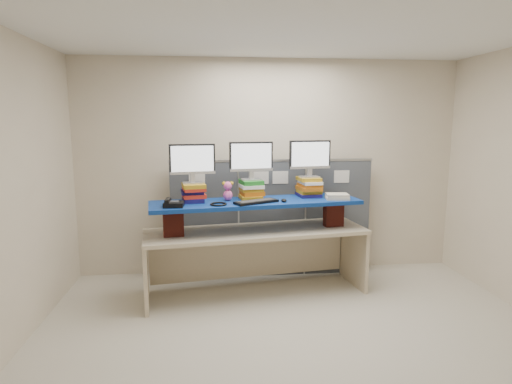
{
  "coord_description": "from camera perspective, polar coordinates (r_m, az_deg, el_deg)",
  "views": [
    {
      "loc": [
        -0.77,
        -3.56,
        2.01
      ],
      "look_at": [
        -0.27,
        1.19,
        1.21
      ],
      "focal_mm": 30.0,
      "sensor_mm": 36.0,
      "label": 1
    }
  ],
  "objects": [
    {
      "name": "book_stack_left",
      "position": [
        4.84,
        -8.36,
        -0.07
      ],
      "size": [
        0.3,
        0.33,
        0.21
      ],
      "color": "#15114E",
      "rests_on": "blue_board"
    },
    {
      "name": "book_stack_center",
      "position": [
        4.95,
        -0.64,
        0.33
      ],
      "size": [
        0.29,
        0.34,
        0.22
      ],
      "color": "#B68918",
      "rests_on": "blue_board"
    },
    {
      "name": "desk",
      "position": [
        4.97,
        -0.0,
        -6.79
      ],
      "size": [
        2.61,
        1.08,
        0.77
      ],
      "rotation": [
        0.0,
        0.0,
        0.14
      ],
      "color": "beige",
      "rests_on": "ground"
    },
    {
      "name": "plush_toy",
      "position": [
        4.86,
        -3.78,
        0.16
      ],
      "size": [
        0.13,
        0.1,
        0.22
      ],
      "rotation": [
        0.0,
        0.0,
        -0.08
      ],
      "color": "pink",
      "rests_on": "blue_board"
    },
    {
      "name": "cubicle_partition",
      "position": [
        5.54,
        2.14,
        -3.46
      ],
      "size": [
        2.6,
        0.06,
        1.53
      ],
      "color": "#40454C",
      "rests_on": "ground"
    },
    {
      "name": "blue_board",
      "position": [
        4.86,
        -0.0,
        -1.41
      ],
      "size": [
        2.44,
        0.92,
        0.04
      ],
      "primitive_type": "cube",
      "rotation": [
        0.0,
        0.0,
        0.14
      ],
      "color": "navy",
      "rests_on": "brick_pier_left"
    },
    {
      "name": "monitor_left",
      "position": [
        4.8,
        -8.48,
        4.09
      ],
      "size": [
        0.51,
        0.17,
        0.44
      ],
      "rotation": [
        0.0,
        0.0,
        0.14
      ],
      "color": "#B8B8BE",
      "rests_on": "book_stack_left"
    },
    {
      "name": "room",
      "position": [
        3.7,
        6.11,
        -0.06
      ],
      "size": [
        5.0,
        4.0,
        2.8
      ],
      "color": "beige",
      "rests_on": "ground"
    },
    {
      "name": "binder_stack",
      "position": [
        5.04,
        10.77,
        -0.59
      ],
      "size": [
        0.28,
        0.23,
        0.06
      ],
      "rotation": [
        0.0,
        0.0,
        -0.1
      ],
      "color": "beige",
      "rests_on": "blue_board"
    },
    {
      "name": "mouse",
      "position": [
        4.8,
        3.74,
        -1.11
      ],
      "size": [
        0.08,
        0.12,
        0.04
      ],
      "primitive_type": "ellipsoid",
      "rotation": [
        0.0,
        0.0,
        -0.19
      ],
      "color": "black",
      "rests_on": "blue_board"
    },
    {
      "name": "book_stack_right",
      "position": [
        5.16,
        7.08,
        0.66
      ],
      "size": [
        0.29,
        0.33,
        0.23
      ],
      "color": "#15114E",
      "rests_on": "blue_board"
    },
    {
      "name": "monitor_center",
      "position": [
        4.9,
        -0.65,
        4.49
      ],
      "size": [
        0.51,
        0.17,
        0.44
      ],
      "rotation": [
        0.0,
        0.0,
        0.14
      ],
      "color": "#B8B8BE",
      "rests_on": "book_stack_center"
    },
    {
      "name": "brick_pier_right",
      "position": [
        5.15,
        10.29,
        -2.88
      ],
      "size": [
        0.23,
        0.15,
        0.3
      ],
      "primitive_type": "cube",
      "rotation": [
        0.0,
        0.0,
        0.14
      ],
      "color": "maroon",
      "rests_on": "desk"
    },
    {
      "name": "keyboard",
      "position": [
        4.72,
        0.03,
        -1.3
      ],
      "size": [
        0.52,
        0.37,
        0.03
      ],
      "rotation": [
        0.0,
        0.0,
        0.46
      ],
      "color": "black",
      "rests_on": "blue_board"
    },
    {
      "name": "desk_phone",
      "position": [
        4.59,
        -11.01,
        -1.55
      ],
      "size": [
        0.21,
        0.19,
        0.09
      ],
      "rotation": [
        0.0,
        0.0,
        -0.04
      ],
      "color": "black",
      "rests_on": "blue_board"
    },
    {
      "name": "headset",
      "position": [
        4.63,
        -5.03,
        -1.62
      ],
      "size": [
        0.23,
        0.23,
        0.02
      ],
      "primitive_type": "torus",
      "rotation": [
        0.0,
        0.0,
        0.29
      ],
      "color": "black",
      "rests_on": "blue_board"
    },
    {
      "name": "brick_pier_left",
      "position": [
        4.72,
        -10.97,
        -4.05
      ],
      "size": [
        0.23,
        0.15,
        0.3
      ],
      "primitive_type": "cube",
      "rotation": [
        0.0,
        0.0,
        0.14
      ],
      "color": "maroon",
      "rests_on": "desk"
    },
    {
      "name": "monitor_right",
      "position": [
        5.11,
        7.2,
        4.72
      ],
      "size": [
        0.51,
        0.17,
        0.44
      ],
      "rotation": [
        0.0,
        0.0,
        0.14
      ],
      "color": "#B8B8BE",
      "rests_on": "book_stack_right"
    }
  ]
}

